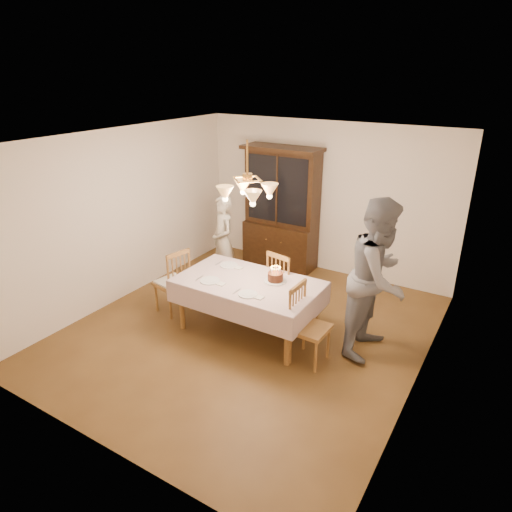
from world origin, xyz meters
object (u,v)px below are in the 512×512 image
Objects in this scene: chair_far_side at (285,286)px; birthday_cake at (275,277)px; china_hutch at (281,210)px; elderly_woman at (223,241)px; dining_table at (248,286)px.

chair_far_side reaches higher than birthday_cake.
elderly_woman is (-0.44, -1.18, -0.28)m from china_hutch.
dining_table is 1.59m from elderly_woman.
elderly_woman is (-1.16, 1.07, 0.08)m from dining_table.
china_hutch is at bearing 120.59° from chair_far_side.
elderly_woman reaches higher than dining_table.
birthday_cake is (1.04, -2.07, -0.22)m from china_hutch.
birthday_cake is at bearing -63.40° from china_hutch.
elderly_woman reaches higher than birthday_cake.
dining_table is 1.25× the size of elderly_woman.
china_hutch is 7.20× the size of birthday_cake.
china_hutch is 1.92m from chair_far_side.
chair_far_side is 3.33× the size of birthday_cake.
elderly_woman is at bearing -110.35° from china_hutch.
dining_table is 0.38m from birthday_cake.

